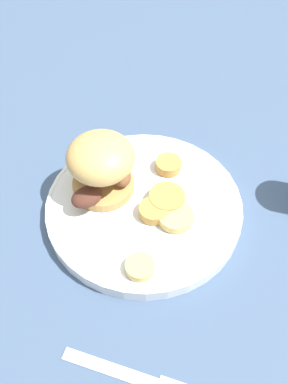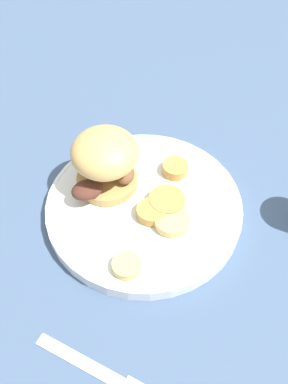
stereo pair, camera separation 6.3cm
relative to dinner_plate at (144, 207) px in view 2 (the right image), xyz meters
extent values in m
plane|color=#3D5170|center=(0.00, 0.00, -0.01)|extent=(4.00, 4.00, 0.00)
cylinder|color=white|center=(0.00, 0.00, 0.00)|extent=(0.29, 0.29, 0.02)
torus|color=white|center=(0.00, 0.00, 0.01)|extent=(0.28, 0.28, 0.01)
cylinder|color=tan|center=(0.06, 0.03, 0.02)|extent=(0.09, 0.09, 0.01)
ellipsoid|color=brown|center=(0.08, 0.04, 0.04)|extent=(0.05, 0.04, 0.02)
ellipsoid|color=brown|center=(0.08, 0.00, 0.04)|extent=(0.06, 0.06, 0.02)
ellipsoid|color=brown|center=(0.08, 0.01, 0.04)|extent=(0.04, 0.04, 0.01)
ellipsoid|color=brown|center=(0.08, 0.02, 0.03)|extent=(0.04, 0.04, 0.02)
ellipsoid|color=#4C281E|center=(0.04, 0.07, 0.04)|extent=(0.04, 0.05, 0.02)
ellipsoid|color=brown|center=(0.04, 0.01, 0.04)|extent=(0.04, 0.04, 0.02)
ellipsoid|color=tan|center=(0.06, 0.03, 0.08)|extent=(0.10, 0.10, 0.06)
cylinder|color=#BC8942|center=(0.03, -0.07, 0.02)|extent=(0.04, 0.04, 0.02)
cylinder|color=#BC8942|center=(-0.02, 0.00, 0.02)|extent=(0.04, 0.04, 0.01)
cylinder|color=#DBB766|center=(-0.05, -0.02, 0.02)|extent=(0.05, 0.05, 0.01)
cylinder|color=#BC8942|center=(-0.02, -0.03, 0.02)|extent=(0.05, 0.05, 0.02)
cylinder|color=#DBB766|center=(-0.09, 0.07, 0.02)|extent=(0.04, 0.04, 0.01)
cube|color=silver|center=(-0.17, 0.16, -0.01)|extent=(0.10, 0.08, 0.00)
camera|label=1|loc=(-0.32, 0.22, 0.53)|focal=42.00mm
camera|label=2|loc=(-0.36, 0.17, 0.53)|focal=42.00mm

